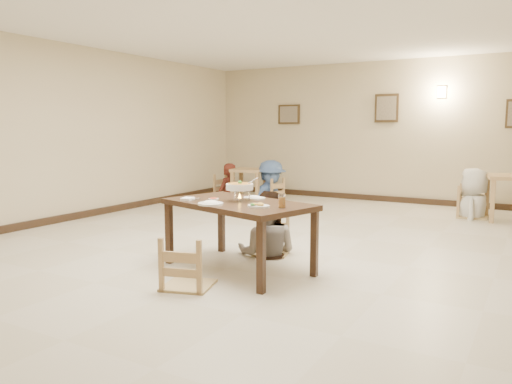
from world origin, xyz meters
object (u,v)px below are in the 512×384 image
Objects in this scene: main_diner at (268,191)px; bg_diner_c at (475,168)px; bg_table_right at (512,183)px; bg_chair_ll at (228,176)px; bg_chair_lr at (271,179)px; bg_diner_b at (271,160)px; curry_warmer at (240,187)px; main_table at (238,209)px; bg_diner_a at (228,163)px; chair_far at (271,219)px; bg_chair_rl at (474,187)px; chair_near at (188,238)px; drink_glass at (282,201)px; bg_table_left at (249,175)px.

bg_diner_c is (1.92, 4.13, 0.07)m from main_diner.
bg_chair_ll is (-5.70, -0.11, -0.14)m from bg_table_right.
bg_chair_lr is 0.41m from bg_diner_b.
bg_chair_lr is (-2.18, 4.81, -0.45)m from curry_warmer.
main_table is 5.23m from bg_diner_c.
bg_diner_c is (1.90, 4.82, -0.05)m from curry_warmer.
main_table is at bearing 36.26° from bg_diner_a.
chair_far is 5.08m from bg_diner_a.
main_diner is at bearing 152.41° from bg_chair_rl.
curry_warmer is 5.18m from bg_diner_c.
bg_chair_ll is at bearing -88.00° from bg_diner_a.
main_table is at bearing -78.19° from curry_warmer.
chair_near is 0.56× the size of bg_diner_b.
bg_diner_b reaches higher than bg_diner_a.
bg_chair_lr is at bearing -79.54° from main_diner.
main_diner is at bearing -118.83° from chair_far.
curry_warmer is at bearing -117.49° from bg_table_right.
bg_diner_a is (-3.83, 4.86, -0.04)m from drink_glass.
chair_near is 0.94m from curry_warmer.
chair_near is at bearing 34.80° from bg_chair_lr.
bg_chair_lr is (-2.19, 4.85, -0.21)m from main_table.
bg_table_right is (2.51, 4.10, -0.16)m from main_diner.
bg_chair_ll reaches higher than chair_far.
main_diner is 4.87m from bg_table_left.
bg_table_left is at bearing -73.87° from main_diner.
bg_table_right is at bearing -74.94° from bg_diner_b.
main_table is 5.44m from bg_table_right.
bg_diner_b is at bearing 87.56° from bg_chair_rl.
bg_chair_ll is 1.11m from bg_diner_b.
bg_chair_lr is (0.52, 0.05, -0.08)m from bg_table_left.
main_diner is at bearing 126.35° from drink_glass.
bg_table_left is 0.57m from bg_diner_a.
main_table is at bearing 168.05° from drink_glass.
chair_near is 5.99m from bg_chair_rl.
chair_far is at bearing 42.80° from bg_chair_lr.
bg_table_right is (1.87, 4.97, -0.19)m from drink_glass.
main_table is 1.15× the size of bg_diner_a.
main_table is 1.97× the size of bg_table_right.
main_table is 5.33m from bg_diner_b.
bg_chair_ll is at bearing -68.52° from bg_chair_lr.
chair_far is at bearing -110.09° from chair_near.
chair_far is at bearing -134.49° from bg_chair_ll.
bg_diner_b is at bearing 102.94° from chair_far.
bg_table_right is at bearing 93.11° from bg_diner_a.
bg_diner_a reaches higher than bg_table_right.
chair_far is 0.56× the size of main_diner.
bg_table_left is at bearing 119.54° from curry_warmer.
chair_near is 0.62× the size of main_diner.
bg_chair_rl is at bearing 178.68° from bg_diner_c.
curry_warmer reaches higher than chair_near.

